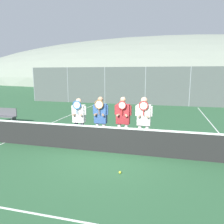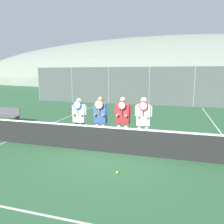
{
  "view_description": "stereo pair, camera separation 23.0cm",
  "coord_description": "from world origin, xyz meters",
  "px_view_note": "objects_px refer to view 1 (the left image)",
  "views": [
    {
      "loc": [
        1.87,
        -6.76,
        2.64
      ],
      "look_at": [
        -0.08,
        0.77,
        1.25
      ],
      "focal_mm": 35.0,
      "sensor_mm": 36.0,
      "label": 1
    },
    {
      "loc": [
        2.09,
        -6.7,
        2.64
      ],
      "look_at": [
        -0.08,
        0.77,
        1.25
      ],
      "focal_mm": 35.0,
      "sensor_mm": 36.0,
      "label": 2
    }
  ],
  "objects_px": {
    "player_rightmost": "(144,119)",
    "car_left_of_center": "(136,91)",
    "player_center_left": "(101,118)",
    "tennis_ball_on_court": "(120,172)",
    "player_center_right": "(123,118)",
    "car_far_left": "(86,90)",
    "player_leftmost": "(79,117)",
    "bench_courtside": "(1,115)",
    "car_center": "(194,92)"
  },
  "relations": [
    {
      "from": "player_rightmost",
      "to": "player_center_left",
      "type": "bearing_deg",
      "value": -179.05
    },
    {
      "from": "player_leftmost",
      "to": "car_center",
      "type": "xyz_separation_m",
      "value": [
        5.39,
        13.51,
        -0.06
      ]
    },
    {
      "from": "player_center_left",
      "to": "player_center_right",
      "type": "height_order",
      "value": "player_center_right"
    },
    {
      "from": "player_leftmost",
      "to": "tennis_ball_on_court",
      "type": "xyz_separation_m",
      "value": [
        2.03,
        -2.07,
        -0.99
      ]
    },
    {
      "from": "tennis_ball_on_court",
      "to": "bench_courtside",
      "type": "bearing_deg",
      "value": 150.66
    },
    {
      "from": "player_center_left",
      "to": "car_left_of_center",
      "type": "relative_size",
      "value": 0.42
    },
    {
      "from": "car_far_left",
      "to": "bench_courtside",
      "type": "bearing_deg",
      "value": -90.91
    },
    {
      "from": "player_leftmost",
      "to": "tennis_ball_on_court",
      "type": "height_order",
      "value": "player_leftmost"
    },
    {
      "from": "player_center_left",
      "to": "tennis_ball_on_court",
      "type": "bearing_deg",
      "value": -59.72
    },
    {
      "from": "player_leftmost",
      "to": "car_left_of_center",
      "type": "distance_m",
      "value": 13.77
    },
    {
      "from": "player_leftmost",
      "to": "car_left_of_center",
      "type": "bearing_deg",
      "value": 89.48
    },
    {
      "from": "car_left_of_center",
      "to": "car_center",
      "type": "relative_size",
      "value": 1.0
    },
    {
      "from": "bench_courtside",
      "to": "tennis_ball_on_court",
      "type": "xyz_separation_m",
      "value": [
        7.27,
        -4.09,
        -0.43
      ]
    },
    {
      "from": "player_center_left",
      "to": "car_left_of_center",
      "type": "bearing_deg",
      "value": 93.1
    },
    {
      "from": "player_leftmost",
      "to": "bench_courtside",
      "type": "relative_size",
      "value": 0.99
    },
    {
      "from": "player_center_left",
      "to": "car_center",
      "type": "bearing_deg",
      "value": 71.65
    },
    {
      "from": "tennis_ball_on_court",
      "to": "player_center_right",
      "type": "bearing_deg",
      "value": 99.75
    },
    {
      "from": "player_rightmost",
      "to": "tennis_ball_on_court",
      "type": "xyz_separation_m",
      "value": [
        -0.38,
        -1.99,
        -1.08
      ]
    },
    {
      "from": "player_center_left",
      "to": "player_rightmost",
      "type": "distance_m",
      "value": 1.54
    },
    {
      "from": "player_rightmost",
      "to": "bench_courtside",
      "type": "distance_m",
      "value": 7.96
    },
    {
      "from": "player_leftmost",
      "to": "bench_courtside",
      "type": "distance_m",
      "value": 5.65
    },
    {
      "from": "player_center_right",
      "to": "car_center",
      "type": "distance_m",
      "value": 14.01
    },
    {
      "from": "player_rightmost",
      "to": "tennis_ball_on_court",
      "type": "relative_size",
      "value": 27.18
    },
    {
      "from": "car_left_of_center",
      "to": "player_rightmost",
      "type": "bearing_deg",
      "value": -80.63
    },
    {
      "from": "player_rightmost",
      "to": "player_center_right",
      "type": "bearing_deg",
      "value": 174.27
    },
    {
      "from": "player_leftmost",
      "to": "player_rightmost",
      "type": "height_order",
      "value": "player_rightmost"
    },
    {
      "from": "car_far_left",
      "to": "car_left_of_center",
      "type": "height_order",
      "value": "car_far_left"
    },
    {
      "from": "car_center",
      "to": "bench_courtside",
      "type": "bearing_deg",
      "value": -132.79
    },
    {
      "from": "player_rightmost",
      "to": "car_left_of_center",
      "type": "xyz_separation_m",
      "value": [
        -2.29,
        13.85,
        -0.21
      ]
    },
    {
      "from": "player_center_right",
      "to": "player_rightmost",
      "type": "relative_size",
      "value": 0.99
    },
    {
      "from": "player_center_right",
      "to": "car_far_left",
      "type": "xyz_separation_m",
      "value": [
        -6.73,
        13.88,
        -0.17
      ]
    },
    {
      "from": "bench_courtside",
      "to": "tennis_ball_on_court",
      "type": "bearing_deg",
      "value": -29.34
    },
    {
      "from": "player_center_left",
      "to": "car_left_of_center",
      "type": "height_order",
      "value": "player_center_left"
    },
    {
      "from": "player_center_left",
      "to": "player_rightmost",
      "type": "xyz_separation_m",
      "value": [
        1.53,
        0.03,
        0.04
      ]
    },
    {
      "from": "car_left_of_center",
      "to": "car_center",
      "type": "distance_m",
      "value": 5.27
    },
    {
      "from": "car_center",
      "to": "bench_courtside",
      "type": "xyz_separation_m",
      "value": [
        -10.64,
        -11.49,
        -0.5
      ]
    },
    {
      "from": "player_leftmost",
      "to": "car_left_of_center",
      "type": "relative_size",
      "value": 0.39
    },
    {
      "from": "bench_courtside",
      "to": "tennis_ball_on_court",
      "type": "height_order",
      "value": "bench_courtside"
    },
    {
      "from": "player_center_left",
      "to": "car_center",
      "type": "distance_m",
      "value": 14.34
    },
    {
      "from": "car_left_of_center",
      "to": "player_leftmost",
      "type": "bearing_deg",
      "value": -90.52
    },
    {
      "from": "player_rightmost",
      "to": "car_far_left",
      "type": "height_order",
      "value": "player_rightmost"
    },
    {
      "from": "player_rightmost",
      "to": "tennis_ball_on_court",
      "type": "distance_m",
      "value": 2.3
    },
    {
      "from": "player_center_left",
      "to": "player_center_right",
      "type": "bearing_deg",
      "value": 7.15
    },
    {
      "from": "car_far_left",
      "to": "bench_courtside",
      "type": "distance_m",
      "value": 11.87
    },
    {
      "from": "player_center_right",
      "to": "bench_courtside",
      "type": "xyz_separation_m",
      "value": [
        -6.92,
        2.02,
        -0.61
      ]
    },
    {
      "from": "car_far_left",
      "to": "bench_courtside",
      "type": "height_order",
      "value": "car_far_left"
    },
    {
      "from": "car_left_of_center",
      "to": "car_far_left",
      "type": "bearing_deg",
      "value": 178.9
    },
    {
      "from": "player_center_left",
      "to": "car_far_left",
      "type": "xyz_separation_m",
      "value": [
        -5.93,
        13.98,
        -0.17
      ]
    },
    {
      "from": "car_center",
      "to": "tennis_ball_on_court",
      "type": "distance_m",
      "value": 15.97
    },
    {
      "from": "player_leftmost",
      "to": "player_center_right",
      "type": "height_order",
      "value": "player_center_right"
    }
  ]
}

